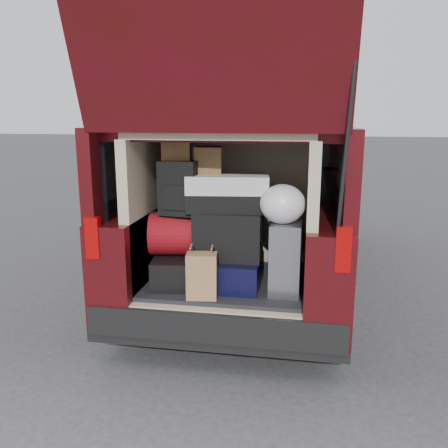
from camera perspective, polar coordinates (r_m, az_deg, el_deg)
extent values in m
plane|color=#323235|center=(3.89, -0.30, -15.66)|extent=(80.00, 80.00, 0.00)
cylinder|color=black|center=(4.31, -10.24, -8.24)|extent=(0.24, 0.64, 0.64)
cylinder|color=black|center=(4.07, 12.34, -9.64)|extent=(0.24, 0.64, 0.64)
cylinder|color=black|center=(7.36, -1.44, 0.91)|extent=(0.24, 0.64, 0.64)
cylinder|color=black|center=(7.23, 11.41, 0.42)|extent=(0.24, 0.64, 0.64)
cube|color=black|center=(5.70, 3.43, -3.37)|extent=(1.90, 4.85, 0.08)
cube|color=#3C0D0A|center=(5.73, -4.33, 1.24)|extent=(0.33, 4.85, 0.80)
cube|color=#3C0D0A|center=(5.56, 11.56, 0.65)|extent=(0.33, 4.85, 0.80)
cube|color=#3C0D0A|center=(5.47, 3.65, 11.57)|extent=(1.82, 4.46, 0.10)
cube|color=black|center=(5.55, -5.68, 8.56)|extent=(0.12, 4.25, 0.68)
cube|color=black|center=(5.36, 12.97, 8.13)|extent=(0.12, 4.25, 0.68)
cube|color=black|center=(3.45, -1.19, -12.11)|extent=(1.86, 0.16, 0.22)
cube|color=#990505|center=(3.47, -15.45, -1.59)|extent=(0.10, 0.06, 0.30)
cube|color=#990505|center=(3.15, 14.15, -2.97)|extent=(0.10, 0.06, 0.30)
cube|color=black|center=(3.92, 0.41, -7.06)|extent=(1.24, 1.05, 0.06)
cube|color=#C3B596|center=(3.92, -9.14, 1.94)|extent=(0.08, 1.05, 1.15)
cube|color=#C3B596|center=(3.71, 10.54, 1.26)|extent=(0.08, 1.05, 1.15)
cube|color=#C3B596|center=(4.30, 1.66, 3.08)|extent=(1.34, 0.06, 1.15)
cube|color=#C3B596|center=(3.68, 0.44, 10.89)|extent=(1.34, 1.05, 0.06)
cube|color=#3C0D0A|center=(2.98, -2.05, 20.57)|extent=(1.75, 0.38, 1.02)
cylinder|color=black|center=(2.97, 14.53, 8.42)|extent=(0.02, 0.90, 0.76)
cube|color=black|center=(4.01, 0.41, -10.35)|extent=(1.24, 1.05, 0.55)
cube|color=black|center=(3.84, -5.21, -5.31)|extent=(0.49, 0.62, 0.23)
cube|color=black|center=(3.74, 1.22, -5.76)|extent=(0.42, 0.52, 0.22)
cube|color=silver|center=(3.60, 7.38, -3.97)|extent=(0.23, 0.36, 0.54)
cube|color=#AD824E|center=(3.48, -2.69, -6.26)|extent=(0.24, 0.17, 0.34)
cube|color=maroon|center=(3.77, -4.95, -1.21)|extent=(0.56, 0.41, 0.33)
cube|color=black|center=(3.67, 0.52, -1.33)|extent=(0.52, 0.32, 0.37)
cube|color=black|center=(3.66, -5.41, 4.36)|extent=(0.31, 0.21, 0.42)
cube|color=silver|center=(3.64, 0.44, 3.78)|extent=(0.65, 0.39, 0.28)
cube|color=brown|center=(3.68, -5.76, 9.20)|extent=(0.24, 0.21, 0.19)
cube|color=brown|center=(3.68, -1.86, 7.67)|extent=(0.22, 0.18, 0.21)
ellipsoid|color=silver|center=(3.46, 7.06, 2.40)|extent=(0.33, 0.31, 0.29)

